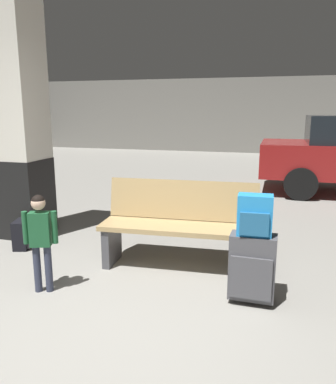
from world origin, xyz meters
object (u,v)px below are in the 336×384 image
(suitcase, at_px, (252,267))
(backpack_dark_floor, at_px, (23,234))
(child, at_px, (40,233))
(backpack_bright, at_px, (255,216))
(bench, at_px, (179,225))
(structural_pillar, at_px, (19,123))

(suitcase, bearing_deg, backpack_dark_floor, 167.50)
(child, bearing_deg, backpack_bright, 9.46)
(bench, xyz_separation_m, suitcase, (0.79, -0.60, -0.12))
(child, distance_m, backpack_dark_floor, 1.32)
(bench, bearing_deg, backpack_dark_floor, -179.84)
(bench, height_order, backpack_bright, backpack_bright)
(bench, relative_size, backpack_dark_floor, 4.80)
(backpack_bright, bearing_deg, bench, 142.53)
(backpack_bright, bearing_deg, structural_pillar, 160.45)
(structural_pillar, bearing_deg, backpack_dark_floor, -58.28)
(structural_pillar, distance_m, suitcase, 3.36)
(suitcase, height_order, child, child)
(suitcase, height_order, backpack_dark_floor, suitcase)
(backpack_dark_floor, bearing_deg, backpack_bright, -12.51)
(child, height_order, backpack_dark_floor, child)
(suitcase, distance_m, backpack_dark_floor, 2.77)
(structural_pillar, height_order, backpack_bright, structural_pillar)
(bench, relative_size, child, 1.82)
(structural_pillar, xyz_separation_m, bench, (2.20, -0.46, -1.01))
(structural_pillar, relative_size, suitcase, 4.84)
(suitcase, relative_size, backpack_bright, 1.78)
(structural_pillar, xyz_separation_m, backpack_dark_floor, (0.28, -0.46, -1.28))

